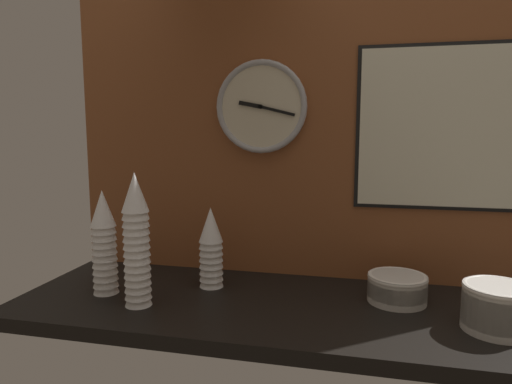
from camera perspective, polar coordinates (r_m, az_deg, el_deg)
ground_plane at (r=1.34m, az=4.76°, el=-14.40°), size 1.60×0.56×0.04m
wall_tiled_back at (r=1.51m, az=6.47°, el=9.19°), size 1.60×0.03×1.05m
cup_stack_center_left at (r=1.43m, az=-5.65°, el=-6.90°), size 0.07×0.07×0.25m
cup_stack_far_left at (r=1.43m, az=-18.46°, el=-5.98°), size 0.07×0.07×0.31m
cup_stack_left at (r=1.30m, az=-14.72°, el=-5.82°), size 0.07×0.07×0.37m
bowl_stack_right at (r=1.38m, az=17.23°, el=-11.30°), size 0.17×0.17×0.08m
bowl_stack_far_right at (r=1.29m, az=27.98°, el=-12.54°), size 0.17×0.17×0.12m
wall_clock at (r=1.50m, az=0.66°, el=10.60°), size 0.30×0.03×0.30m
menu_board at (r=1.49m, az=21.60°, el=7.47°), size 0.47×0.01×0.50m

